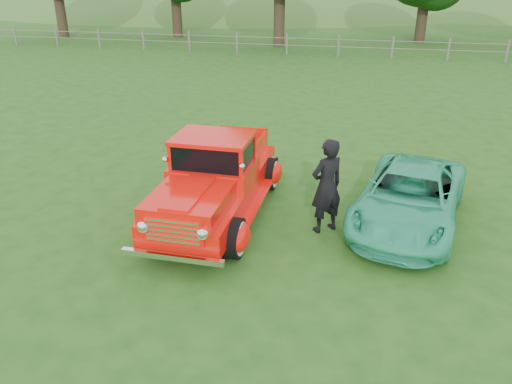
# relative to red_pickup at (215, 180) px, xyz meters

# --- Properties ---
(ground) EXTENTS (140.00, 140.00, 0.00)m
(ground) POSITION_rel_red_pickup_xyz_m (1.14, -1.29, -0.80)
(ground) COLOR #1D4A13
(ground) RESTS_ON ground
(distant_hills) EXTENTS (116.00, 60.00, 18.00)m
(distant_hills) POSITION_rel_red_pickup_xyz_m (-2.95, 58.17, -5.34)
(distant_hills) COLOR #2E6023
(distant_hills) RESTS_ON ground
(fence_line) EXTENTS (48.00, 0.12, 1.20)m
(fence_line) POSITION_rel_red_pickup_xyz_m (1.14, 20.71, -0.19)
(fence_line) COLOR #655F56
(fence_line) RESTS_ON ground
(red_pickup) EXTENTS (2.28, 5.01, 1.78)m
(red_pickup) POSITION_rel_red_pickup_xyz_m (0.00, 0.00, 0.00)
(red_pickup) COLOR black
(red_pickup) RESTS_ON ground
(teal_sedan) EXTENTS (2.75, 4.45, 1.15)m
(teal_sedan) POSITION_rel_red_pickup_xyz_m (3.92, 0.49, -0.22)
(teal_sedan) COLOR #2CB181
(teal_sedan) RESTS_ON ground
(man) EXTENTS (0.83, 0.80, 1.91)m
(man) POSITION_rel_red_pickup_xyz_m (2.29, -0.17, 0.16)
(man) COLOR black
(man) RESTS_ON ground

